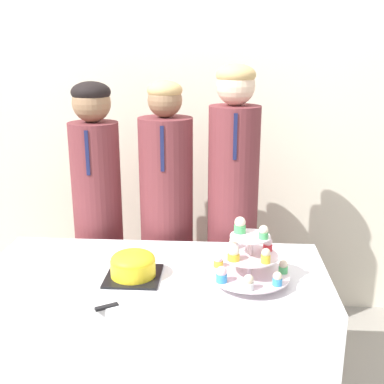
# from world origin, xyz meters

# --- Properties ---
(wall_back) EXTENTS (9.00, 0.06, 2.70)m
(wall_back) POSITION_xyz_m (0.00, 1.38, 1.35)
(wall_back) COLOR beige
(wall_back) RESTS_ON ground_plane
(table) EXTENTS (1.46, 0.66, 0.72)m
(table) POSITION_xyz_m (0.00, 0.33, 0.36)
(table) COLOR white
(table) RESTS_ON ground_plane
(round_cake) EXTENTS (0.22, 0.22, 0.11)m
(round_cake) POSITION_xyz_m (-0.08, 0.26, 0.78)
(round_cake) COLOR black
(round_cake) RESTS_ON table
(cake_knife) EXTENTS (0.25, 0.16, 0.01)m
(cake_knife) POSITION_xyz_m (-0.09, 0.04, 0.72)
(cake_knife) COLOR silver
(cake_knife) RESTS_ON table
(cupcake_stand) EXTENTS (0.32, 0.32, 0.27)m
(cupcake_stand) POSITION_xyz_m (0.39, 0.23, 0.83)
(cupcake_stand) COLOR silver
(cupcake_stand) RESTS_ON table
(student_0) EXTENTS (0.25, 0.26, 1.47)m
(student_0) POSITION_xyz_m (-0.37, 0.84, 0.73)
(student_0) COLOR brown
(student_0) RESTS_ON ground_plane
(student_1) EXTENTS (0.28, 0.28, 1.48)m
(student_1) POSITION_xyz_m (-0.01, 0.84, 0.71)
(student_1) COLOR brown
(student_1) RESTS_ON ground_plane
(student_2) EXTENTS (0.26, 0.26, 1.56)m
(student_2) POSITION_xyz_m (0.34, 0.84, 0.76)
(student_2) COLOR brown
(student_2) RESTS_ON ground_plane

